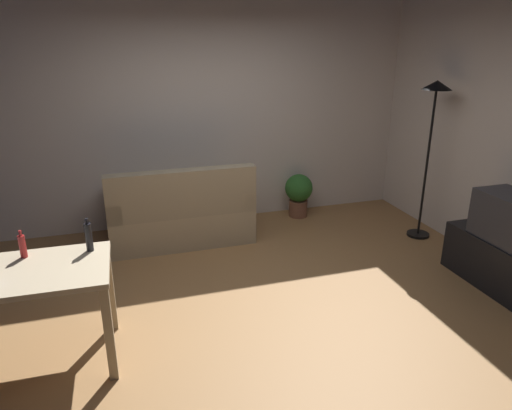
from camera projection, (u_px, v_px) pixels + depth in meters
ground_plane at (262, 303)px, 4.22m from camera, size 5.20×4.40×0.02m
wall_rear at (207, 114)px, 5.73m from camera, size 5.20×0.10×2.70m
couch at (181, 215)px, 5.40m from camera, size 1.61×0.84×0.92m
tv_stand at (501, 263)px, 4.41m from camera, size 0.44×1.10×0.48m
tv at (511, 218)px, 4.26m from camera, size 0.41×0.60×0.44m
torchiere_lamp at (433, 117)px, 5.14m from camera, size 0.32×0.32×1.81m
desk at (20, 285)px, 3.21m from camera, size 1.22×0.73×0.76m
potted_plant at (299, 192)px, 6.12m from camera, size 0.36×0.36×0.57m
bottle_red at (22, 246)px, 3.34m from camera, size 0.05×0.05×0.21m
bottle_dark at (89, 237)px, 3.44m from camera, size 0.05×0.05×0.26m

